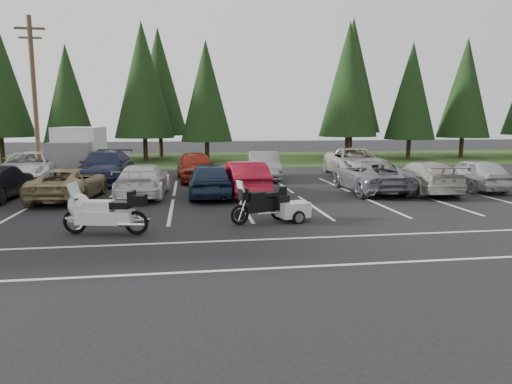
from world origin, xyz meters
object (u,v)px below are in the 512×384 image
object	(u,v)px
car_near_6	(371,176)
car_far_1	(105,167)
box_truck	(77,152)
car_far_0	(29,167)
car_near_3	(143,180)
car_far_4	(355,162)
car_near_2	(69,184)
utility_pole	(34,95)
car_far_3	(264,166)
car_near_7	(424,177)
car_near_4	(210,179)
touring_motorcycle	(105,208)
cargo_trailer	(293,212)
car_near_5	(244,178)
car_far_2	(196,166)
car_near_8	(474,174)
adventure_motorcycle	(260,200)

from	to	relation	value
car_near_6	car_far_1	xyz separation A→B (m)	(-12.77, 5.17, 0.10)
box_truck	car_far_0	size ratio (longest dim) A/B	0.94
car_near_3	car_near_6	bearing A→B (deg)	-177.98
car_far_0	car_far_4	size ratio (longest dim) A/B	0.98
car_near_2	car_near_6	distance (m)	13.32
utility_pole	car_far_0	size ratio (longest dim) A/B	1.52
car_far_3	utility_pole	bearing A→B (deg)	174.87
car_near_7	car_far_4	distance (m)	6.56
car_far_1	car_near_4	bearing A→B (deg)	-43.05
car_far_0	car_far_4	distance (m)	18.20
car_near_3	touring_motorcycle	distance (m)	6.81
car_far_1	car_far_4	bearing A→B (deg)	5.81
cargo_trailer	car_far_0	bearing A→B (deg)	120.50
car_near_3	cargo_trailer	size ratio (longest dim) A/B	3.49
car_near_4	touring_motorcycle	size ratio (longest dim) A/B	1.62
car_near_5	car_near_7	distance (m)	8.28
utility_pole	car_far_2	world-z (taller)	utility_pole
car_near_6	car_near_7	world-z (taller)	car_near_6
car_near_7	cargo_trailer	distance (m)	8.95
car_near_4	car_far_2	bearing A→B (deg)	-83.81
car_far_0	car_near_8	bearing A→B (deg)	-19.82
car_near_2	cargo_trailer	xyz separation A→B (m)	(8.31, -5.48, -0.35)
car_near_5	car_near_8	size ratio (longest dim) A/B	1.04
car_near_4	touring_motorcycle	world-z (taller)	touring_motorcycle
car_near_4	cargo_trailer	xyz separation A→B (m)	(2.46, -5.39, -0.45)
car_near_5	car_near_8	xyz separation A→B (m)	(11.10, -0.07, -0.00)
utility_pole	car_near_4	world-z (taller)	utility_pole
car_near_8	adventure_motorcycle	distance (m)	12.60
car_near_4	car_far_4	size ratio (longest dim) A/B	0.75
adventure_motorcycle	box_truck	bearing A→B (deg)	98.63
car_far_1	adventure_motorcycle	world-z (taller)	car_far_1
car_far_2	cargo_trailer	size ratio (longest dim) A/B	3.37
box_truck	car_near_8	distance (m)	21.65
car_near_7	car_far_4	xyz separation A→B (m)	(-0.89, 6.50, 0.11)
car_far_3	cargo_trailer	distance (m)	11.11
box_truck	touring_motorcycle	bearing A→B (deg)	-74.63
utility_pole	car_far_4	distance (m)	18.77
car_near_2	cargo_trailer	world-z (taller)	car_near_2
car_far_1	car_far_4	distance (m)	14.24
car_near_3	car_near_7	bearing A→B (deg)	179.58
car_near_7	car_far_2	world-z (taller)	car_far_2
car_near_4	car_near_7	distance (m)	9.80
car_far_2	cargo_trailer	world-z (taller)	car_far_2
car_near_8	car_near_2	bearing A→B (deg)	2.10
car_near_7	car_far_0	distance (m)	20.06
car_far_1	cargo_trailer	size ratio (longest dim) A/B	4.10
utility_pole	cargo_trailer	size ratio (longest dim) A/B	6.39
utility_pole	car_near_5	size ratio (longest dim) A/B	1.97
box_truck	car_near_3	distance (m)	9.16
car_near_2	car_near_6	bearing A→B (deg)	-175.06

